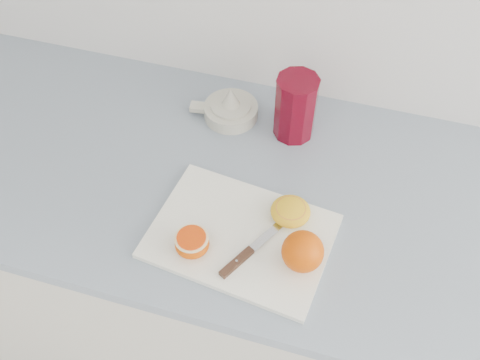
# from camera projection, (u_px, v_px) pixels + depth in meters

# --- Properties ---
(counter) EXTENTS (2.32, 0.64, 0.89)m
(counter) POSITION_uv_depth(u_px,v_px,m) (250.00, 283.00, 1.46)
(counter) COLOR beige
(counter) RESTS_ON ground
(cutting_board) EXTENTS (0.36, 0.28, 0.01)m
(cutting_board) POSITION_uv_depth(u_px,v_px,m) (241.00, 236.00, 1.02)
(cutting_board) COLOR white
(cutting_board) RESTS_ON counter
(whole_orange) EXTENTS (0.08, 0.08, 0.08)m
(whole_orange) POSITION_uv_depth(u_px,v_px,m) (303.00, 252.00, 0.95)
(whole_orange) COLOR #E76600
(whole_orange) RESTS_ON cutting_board
(half_orange) EXTENTS (0.06, 0.06, 0.04)m
(half_orange) POSITION_uv_depth(u_px,v_px,m) (192.00, 243.00, 0.98)
(half_orange) COLOR #E76600
(half_orange) RESTS_ON cutting_board
(squeezed_shell) EXTENTS (0.08, 0.08, 0.03)m
(squeezed_shell) POSITION_uv_depth(u_px,v_px,m) (291.00, 211.00, 1.03)
(squeezed_shell) COLOR gold
(squeezed_shell) RESTS_ON cutting_board
(paring_knife) EXTENTS (0.10, 0.16, 0.01)m
(paring_knife) POSITION_uv_depth(u_px,v_px,m) (243.00, 257.00, 0.98)
(paring_knife) COLOR #47291B
(paring_knife) RESTS_ON cutting_board
(citrus_juicer) EXTENTS (0.16, 0.12, 0.08)m
(citrus_juicer) POSITION_uv_depth(u_px,v_px,m) (230.00, 109.00, 1.22)
(citrus_juicer) COLOR beige
(citrus_juicer) RESTS_ON counter
(red_tumbler) EXTENTS (0.09, 0.09, 0.15)m
(red_tumbler) POSITION_uv_depth(u_px,v_px,m) (295.00, 109.00, 1.15)
(red_tumbler) COLOR #5F0414
(red_tumbler) RESTS_ON counter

